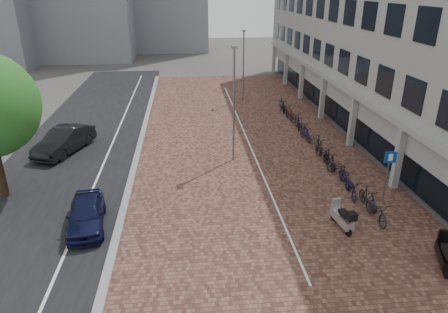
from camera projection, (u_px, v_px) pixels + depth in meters
ground at (238, 241)px, 16.78m from camera, size 140.00×140.00×0.00m
plaza_brick at (244, 139)px, 27.94m from camera, size 14.50×42.00×0.04m
street_asphalt at (82, 144)px, 26.94m from camera, size 8.00×50.00×0.03m
curb at (141, 141)px, 27.27m from camera, size 0.35×42.00×0.14m
lane_line at (112, 143)px, 27.11m from camera, size 0.12×44.00×0.00m
parking_line at (247, 138)px, 27.94m from camera, size 0.10×30.00×0.00m
office_building at (387, 6)px, 29.27m from camera, size 8.40×40.00×15.00m
car_navy at (86, 214)px, 17.56m from camera, size 2.03×3.96×1.29m
car_dark at (64, 141)px, 25.43m from camera, size 3.24×5.03×1.56m
scooter_front at (342, 216)px, 17.45m from camera, size 0.78×1.79×1.19m
scooter_mid at (445, 253)px, 15.01m from camera, size 1.21×1.91×1.26m
parking_sign at (388, 168)px, 19.02m from camera, size 0.57×0.11×2.73m
lamp_near at (234, 106)px, 23.28m from camera, size 0.12×0.12×6.76m
lamp_far at (243, 67)px, 36.02m from camera, size 0.12×0.12×6.21m
bike_row at (312, 139)px, 26.48m from camera, size 1.12×20.42×1.05m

